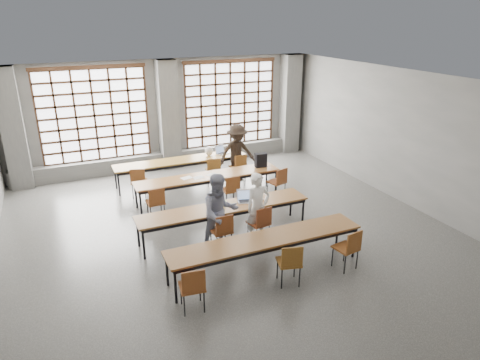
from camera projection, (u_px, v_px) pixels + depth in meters
name	position (u px, v px, depth m)	size (l,w,h in m)	color
floor	(231.00, 234.00, 9.96)	(11.00, 11.00, 0.00)	#474745
ceiling	(230.00, 82.00, 8.70)	(11.00, 11.00, 0.00)	silver
wall_back	(166.00, 114.00, 14.02)	(10.00, 10.00, 0.00)	#62625F
wall_front	(426.00, 314.00, 4.64)	(10.00, 10.00, 0.00)	#62625F
wall_right	(406.00, 138.00, 11.22)	(11.00, 11.00, 0.00)	#62625F
column_left	(13.00, 129.00, 12.08)	(0.60, 0.55, 3.50)	#545452
column_mid	(168.00, 115.00, 13.78)	(0.60, 0.55, 3.50)	#545452
column_right	(290.00, 104.00, 15.48)	(0.60, 0.55, 3.50)	#545452
window_left	(94.00, 116.00, 13.05)	(3.32, 0.12, 3.00)	white
window_right	(230.00, 104.00, 14.75)	(3.32, 0.12, 3.00)	white
sill_ledge	(170.00, 159.00, 14.39)	(9.80, 0.35, 0.50)	#545452
desk_row_a	(182.00, 162.00, 12.81)	(4.00, 0.70, 0.73)	brown
desk_row_b	(209.00, 178.00, 11.57)	(4.00, 0.70, 0.73)	brown
desk_row_c	(224.00, 209.00, 9.69)	(4.00, 0.70, 0.73)	brown
desk_row_d	(266.00, 241.00, 8.33)	(4.00, 0.70, 0.73)	brown
chair_back_left	(138.00, 179.00, 11.79)	(0.53, 0.53, 0.88)	brown
chair_back_mid	(213.00, 169.00, 12.62)	(0.50, 0.50, 0.88)	brown
chair_back_right	(239.00, 165.00, 12.93)	(0.45, 0.46, 0.88)	brown
chair_mid_left	(156.00, 200.00, 10.47)	(0.42, 0.43, 0.88)	brown
chair_mid_centre	(231.00, 188.00, 11.23)	(0.42, 0.43, 0.88)	brown
chair_mid_right	(279.00, 180.00, 11.77)	(0.52, 0.52, 0.88)	brown
chair_front_left	(222.00, 228.00, 9.09)	(0.43, 0.44, 0.88)	brown
chair_front_right	(261.00, 221.00, 9.43)	(0.48, 0.49, 0.88)	brown
chair_near_left	(193.00, 285.00, 7.19)	(0.47, 0.47, 0.88)	brown
chair_near_mid	(290.00, 260.00, 7.91)	(0.51, 0.51, 0.88)	brown
chair_near_right	(349.00, 246.00, 8.41)	(0.48, 0.49, 0.88)	brown
student_male	(258.00, 208.00, 9.44)	(0.58, 0.38, 1.60)	white
student_female	(220.00, 212.00, 9.08)	(0.83, 0.65, 1.72)	#1A2250
student_back	(237.00, 153.00, 12.91)	(1.13, 0.65, 1.76)	black
laptop_front	(245.00, 198.00, 9.95)	(0.43, 0.39, 0.26)	#BABABF
laptop_back	(221.00, 151.00, 13.36)	(0.45, 0.42, 0.26)	silver
mouse	(262.00, 199.00, 10.00)	(0.10, 0.06, 0.04)	white
green_box	(221.00, 204.00, 9.70)	(0.25, 0.09, 0.09)	green
phone	(233.00, 207.00, 9.65)	(0.13, 0.06, 0.01)	black
paper_sheet_a	(187.00, 178.00, 11.36)	(0.30, 0.21, 0.00)	white
paper_sheet_b	(198.00, 177.00, 11.39)	(0.30, 0.21, 0.00)	silver
paper_sheet_c	(212.00, 175.00, 11.58)	(0.30, 0.21, 0.00)	white
backpack	(261.00, 160.00, 12.12)	(0.32, 0.20, 0.40)	black
plastic_bag	(209.00, 151.00, 13.12)	(0.26, 0.21, 0.29)	white
red_pouch	(192.00, 284.00, 7.27)	(0.20, 0.08, 0.06)	#AC152C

